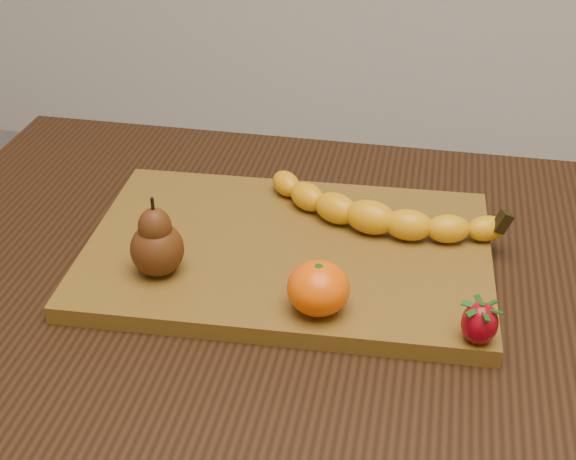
% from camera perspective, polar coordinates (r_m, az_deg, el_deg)
% --- Properties ---
extents(table, '(1.00, 0.70, 0.76)m').
position_cam_1_polar(table, '(0.93, 2.18, -8.62)').
color(table, black).
rests_on(table, ground).
extents(cutting_board, '(0.46, 0.32, 0.02)m').
position_cam_1_polar(cutting_board, '(0.90, 0.00, -1.61)').
color(cutting_board, brown).
rests_on(cutting_board, table).
extents(banana, '(0.26, 0.12, 0.04)m').
position_cam_1_polar(banana, '(0.92, 5.89, 0.91)').
color(banana, '#E8A00A').
rests_on(banana, cutting_board).
extents(pear, '(0.06, 0.06, 0.09)m').
position_cam_1_polar(pear, '(0.84, -9.38, -0.44)').
color(pear, '#4E260C').
rests_on(pear, cutting_board).
extents(mandarin, '(0.06, 0.06, 0.05)m').
position_cam_1_polar(mandarin, '(0.79, 2.17, -4.14)').
color(mandarin, '#F75702').
rests_on(mandarin, cutting_board).
extents(strawberry, '(0.04, 0.04, 0.04)m').
position_cam_1_polar(strawberry, '(0.77, 13.48, -6.36)').
color(strawberry, '#990411').
rests_on(strawberry, cutting_board).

